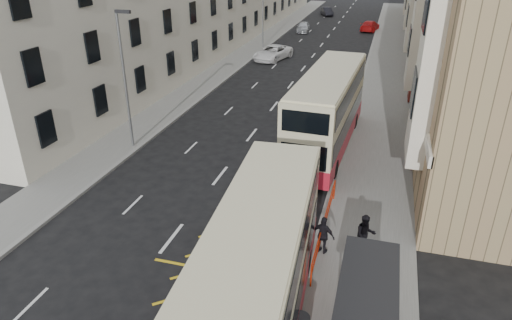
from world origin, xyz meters
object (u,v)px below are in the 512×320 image
(pedestrian_far, at_px, (323,235))
(white_van, at_px, (273,53))
(double_decker_rear, at_px, (327,111))
(car_dark, at_px, (327,12))
(bus_shelter, at_px, (371,313))
(street_lamp_near, at_px, (125,74))
(street_lamp_far, at_px, (263,7))
(double_decker_front, at_px, (255,285))
(pedestrian_mid, at_px, (365,235))
(car_red, at_px, (370,26))
(car_silver, at_px, (303,27))

(pedestrian_far, bearing_deg, white_van, -54.74)
(double_decker_rear, relative_size, car_dark, 2.94)
(bus_shelter, xyz_separation_m, street_lamp_near, (-14.69, 12.39, 2.50))
(street_lamp_near, xyz_separation_m, street_lamp_far, (0.00, 30.00, 0.00))
(street_lamp_near, height_order, pedestrian_far, street_lamp_near)
(street_lamp_far, relative_size, double_decker_front, 0.70)
(pedestrian_mid, xyz_separation_m, car_red, (-2.90, 52.29, -0.30))
(double_decker_front, bearing_deg, white_van, 99.65)
(pedestrian_mid, bearing_deg, white_van, 91.14)
(street_lamp_near, distance_m, pedestrian_mid, 16.29)
(double_decker_front, relative_size, car_dark, 2.82)
(street_lamp_near, bearing_deg, white_van, 84.23)
(street_lamp_far, bearing_deg, bus_shelter, -70.88)
(double_decker_front, height_order, pedestrian_mid, double_decker_front)
(street_lamp_near, distance_m, double_decker_rear, 11.93)
(car_dark, bearing_deg, white_van, -113.15)
(car_dark, xyz_separation_m, car_red, (7.93, -13.07, 0.04))
(street_lamp_near, bearing_deg, car_dark, 86.62)
(white_van, bearing_deg, double_decker_rear, -52.84)
(pedestrian_mid, distance_m, car_silver, 50.29)
(bus_shelter, bearing_deg, car_dark, 99.02)
(street_lamp_near, height_order, street_lamp_far, same)
(bus_shelter, height_order, white_van, bus_shelter)
(pedestrian_mid, bearing_deg, double_decker_rear, 87.30)
(bus_shelter, height_order, street_lamp_near, street_lamp_near)
(car_red, bearing_deg, white_van, 75.46)
(pedestrian_mid, relative_size, car_red, 0.35)
(white_van, height_order, car_dark, white_van)
(street_lamp_near, bearing_deg, bus_shelter, -40.14)
(pedestrian_mid, relative_size, car_dark, 0.42)
(double_decker_front, xyz_separation_m, pedestrian_far, (1.35, 4.99, -1.34))
(street_lamp_far, bearing_deg, car_dark, 83.08)
(street_lamp_near, xyz_separation_m, car_dark, (3.45, 58.41, -3.97))
(car_red, bearing_deg, double_decker_front, 98.77)
(pedestrian_mid, distance_m, white_van, 33.84)
(bus_shelter, relative_size, car_red, 0.87)
(car_red, bearing_deg, double_decker_rear, 98.64)
(double_decker_front, height_order, pedestrian_far, double_decker_front)
(street_lamp_far, distance_m, car_dark, 28.89)
(pedestrian_mid, bearing_deg, car_silver, 84.29)
(bus_shelter, relative_size, car_silver, 1.03)
(street_lamp_far, xyz_separation_m, white_van, (2.50, -5.23, -3.89))
(bus_shelter, bearing_deg, pedestrian_mid, 94.31)
(pedestrian_mid, height_order, car_silver, pedestrian_mid)
(car_dark, bearing_deg, double_decker_rear, -103.48)
(street_lamp_near, relative_size, pedestrian_far, 4.92)
(pedestrian_mid, height_order, white_van, pedestrian_mid)
(bus_shelter, relative_size, car_dark, 1.04)
(street_lamp_far, height_order, white_van, street_lamp_far)
(street_lamp_near, height_order, car_silver, street_lamp_near)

